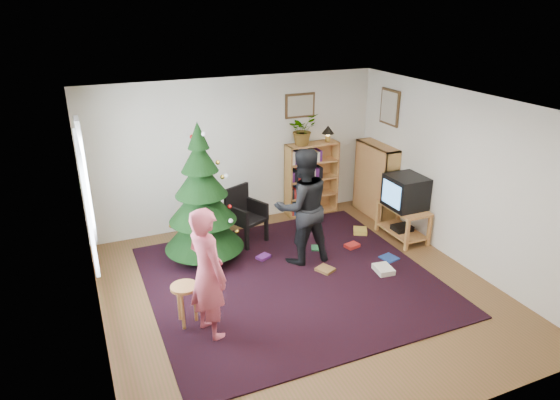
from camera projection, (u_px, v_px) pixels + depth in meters
name	position (u px, v px, depth m)	size (l,w,h in m)	color
floor	(300.00, 291.00, 6.70)	(5.00, 5.00, 0.00)	brown
ceiling	(303.00, 106.00, 5.76)	(5.00, 5.00, 0.00)	white
wall_back	(237.00, 152.00, 8.36)	(5.00, 0.02, 2.50)	silver
wall_front	(433.00, 313.00, 4.11)	(5.00, 0.02, 2.50)	silver
wall_left	(90.00, 241.00, 5.31)	(0.02, 5.00, 2.50)	silver
wall_right	(458.00, 179.00, 7.15)	(0.02, 5.00, 2.50)	silver
rug	(291.00, 279.00, 6.95)	(3.80, 3.60, 0.02)	black
window_pane	(86.00, 200.00, 5.74)	(0.04, 1.20, 1.40)	silver
curtain	(86.00, 180.00, 6.35)	(0.06, 0.35, 1.60)	silver
picture_back	(300.00, 106.00, 8.49)	(0.55, 0.03, 0.42)	#4C3319
picture_right	(390.00, 107.00, 8.36)	(0.03, 0.50, 0.60)	#4C3319
christmas_tree	(202.00, 206.00, 7.17)	(1.16, 1.16, 2.11)	#3F2816
bookshelf_back	(312.00, 178.00, 8.93)	(0.95, 0.30, 1.30)	#C28D45
bookshelf_right	(376.00, 179.00, 8.85)	(0.30, 0.95, 1.30)	#C28D45
tv_stand	(403.00, 220.00, 8.07)	(0.48, 0.86, 0.55)	#C28D45
crt_tv	(406.00, 192.00, 7.88)	(0.55, 0.59, 0.51)	black
armchair	(245.00, 212.00, 7.94)	(0.66, 0.68, 0.91)	black
stool	(185.00, 295.00, 5.87)	(0.32, 0.32, 0.54)	#C28D45
person_standing	(207.00, 274.00, 5.57)	(0.58, 0.38, 1.60)	#D05368
person_by_chair	(302.00, 207.00, 7.16)	(0.84, 0.66, 1.74)	black
potted_plant	(302.00, 129.00, 8.52)	(0.48, 0.42, 0.53)	gray
table_lamp	(328.00, 131.00, 8.73)	(0.22, 0.22, 0.29)	#A57F33
floor_clutter	(341.00, 253.00, 7.60)	(2.00, 1.43, 0.08)	#A51E19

